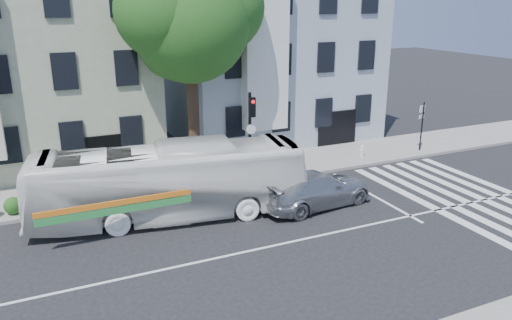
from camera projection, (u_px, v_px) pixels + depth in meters
ground at (269, 247)px, 18.01m from camera, size 120.00×120.00×0.00m
sidewalk_far at (199, 177)px, 24.92m from camera, size 80.00×4.00×0.15m
building_left at (29, 59)px, 26.56m from camera, size 12.00×10.00×11.00m
building_right at (265, 49)px, 32.08m from camera, size 12.00×10.00×11.00m
street_tree at (189, 15)px, 23.20m from camera, size 7.30×5.90×11.10m
bus at (170, 182)px, 20.02m from camera, size 4.25×11.31×3.08m
sedan at (316, 189)px, 21.41m from camera, size 2.78×5.48×1.53m
hedge at (57, 199)px, 21.01m from camera, size 8.33×3.47×0.70m
traffic_signal at (251, 127)px, 23.18m from camera, size 0.47×0.54×4.47m
fire_hydrant at (362, 150)px, 27.82m from camera, size 0.38×0.22×0.68m
far_sign_pole at (422, 120)px, 28.55m from camera, size 0.50×0.24×2.84m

